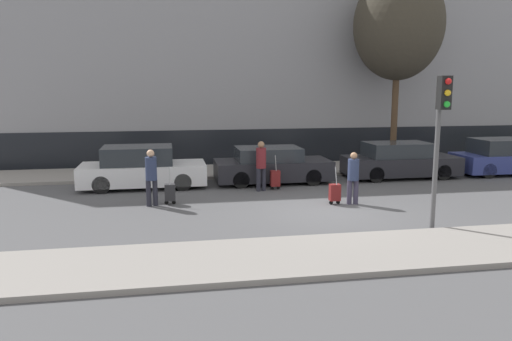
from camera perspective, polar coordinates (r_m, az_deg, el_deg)
name	(u,v)px	position (r m, az deg, el deg)	size (l,w,h in m)	color
ground_plane	(326,211)	(14.60, 8.01, -4.65)	(80.00, 80.00, 0.00)	#4C4C4F
sidewalk_near	(381,251)	(11.24, 14.06, -8.95)	(28.00, 2.50, 0.12)	gray
sidewalk_far	(274,170)	(21.21, 2.10, 0.11)	(28.00, 3.00, 0.12)	gray
building_facade	(259,52)	(24.49, 0.33, 13.39)	(28.00, 2.86, 10.36)	gray
parked_car_0	(142,168)	(18.19, -12.94, 0.24)	(4.39, 1.87, 1.47)	silver
parked_car_1	(272,166)	(18.61, 1.79, 0.54)	(4.27, 1.86, 1.33)	black
parked_car_2	(400,161)	(20.40, 16.11, 1.03)	(4.42, 1.76, 1.39)	black
parked_car_3	(503,158)	(22.81, 26.37, 1.33)	(3.94, 1.81, 1.45)	navy
pedestrian_left	(151,174)	(15.23, -11.89, -0.42)	(0.34, 0.34, 1.72)	#23232D
trolley_left	(170,192)	(15.46, -9.81, -2.49)	(0.34, 0.29, 1.16)	#262628
pedestrian_center	(261,163)	(17.05, 0.59, 0.88)	(0.34, 0.34, 1.72)	#23232D
trolley_center	(275,178)	(17.40, 2.21, -0.91)	(0.34, 0.29, 1.21)	maroon
pedestrian_right	(353,175)	(15.44, 11.05, -0.52)	(0.35, 0.34, 1.60)	#383347
trolley_right	(335,192)	(15.42, 9.00, -2.50)	(0.34, 0.29, 1.17)	maroon
traffic_light	(441,122)	(12.88, 20.36, 5.22)	(0.28, 0.47, 3.82)	#515154
bare_tree_near_crossing	(399,25)	(23.11, 15.98, 15.67)	(3.85, 3.85, 8.39)	#4C3826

